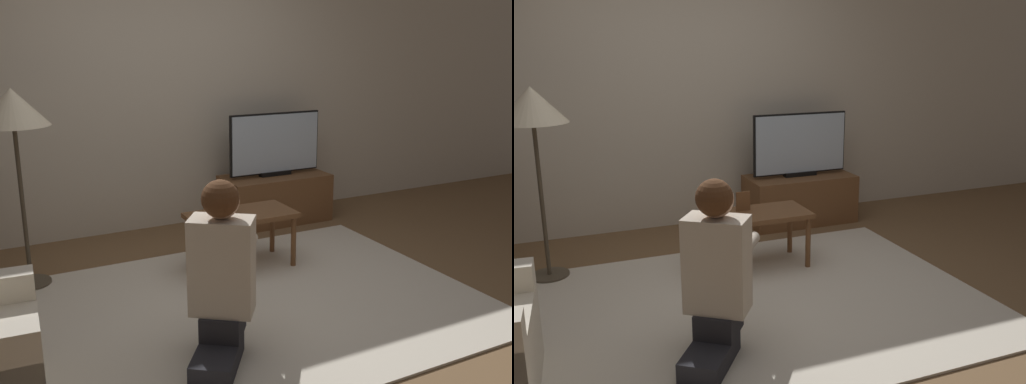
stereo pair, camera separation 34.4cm
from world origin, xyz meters
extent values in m
plane|color=brown|center=(0.00, 0.00, 0.00)|extent=(10.00, 10.00, 0.00)
cube|color=beige|center=(0.00, 1.93, 1.30)|extent=(10.00, 0.06, 2.60)
cube|color=beige|center=(0.00, 0.00, 0.01)|extent=(2.91, 2.22, 0.02)
cube|color=brown|center=(0.99, 1.55, 0.23)|extent=(1.01, 0.50, 0.45)
cube|color=black|center=(0.99, 1.55, 0.47)|extent=(0.32, 0.08, 0.04)
cube|color=black|center=(0.99, 1.56, 0.76)|extent=(0.93, 0.03, 0.57)
cube|color=silver|center=(0.99, 1.55, 0.76)|extent=(0.90, 0.04, 0.54)
cube|color=brown|center=(0.19, 0.63, 0.43)|extent=(0.80, 0.42, 0.04)
cylinder|color=brown|center=(-0.18, 0.46, 0.20)|extent=(0.04, 0.04, 0.41)
cylinder|color=brown|center=(0.55, 0.46, 0.20)|extent=(0.04, 0.04, 0.41)
cylinder|color=brown|center=(-0.18, 0.80, 0.20)|extent=(0.04, 0.04, 0.41)
cylinder|color=brown|center=(0.55, 0.80, 0.20)|extent=(0.04, 0.04, 0.41)
cylinder|color=#4C4233|center=(-1.30, 1.02, 0.01)|extent=(0.28, 0.28, 0.03)
cylinder|color=#4C4233|center=(-1.30, 1.02, 0.70)|extent=(0.03, 0.03, 1.33)
cone|color=beige|center=(-1.30, 1.02, 1.27)|extent=(0.48, 0.48, 0.25)
cube|color=#232328|center=(-0.54, -0.59, 0.07)|extent=(0.42, 0.46, 0.11)
cube|color=#232328|center=(-0.45, -0.46, 0.20)|extent=(0.32, 0.32, 0.14)
cube|color=#C1B29E|center=(-0.45, -0.46, 0.53)|extent=(0.39, 0.36, 0.53)
sphere|color=tan|center=(-0.45, -0.46, 0.90)|extent=(0.20, 0.20, 0.20)
sphere|color=#4C2D19|center=(-0.46, -0.47, 0.91)|extent=(0.20, 0.20, 0.20)
cube|color=black|center=(-0.23, -0.16, 0.56)|extent=(0.13, 0.11, 0.04)
cylinder|color=#C1B29E|center=(-0.22, -0.31, 0.56)|extent=(0.23, 0.28, 0.07)
cylinder|color=#C1B29E|center=(-0.39, -0.20, 0.56)|extent=(0.23, 0.28, 0.07)
cube|color=brown|center=(0.11, 0.70, 0.52)|extent=(0.11, 0.01, 0.15)
camera|label=1|loc=(-1.58, -3.07, 1.70)|focal=40.00mm
camera|label=2|loc=(-1.27, -3.21, 1.70)|focal=40.00mm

